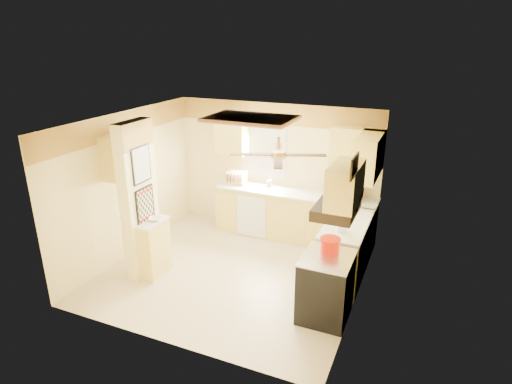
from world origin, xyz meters
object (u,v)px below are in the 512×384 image
at_px(stove, 326,286).
at_px(microwave, 344,190).
at_px(bowl, 155,219).
at_px(dutch_oven, 330,245).
at_px(kettle, 343,226).

relative_size(stove, microwave, 1.67).
xyz_separation_m(stove, bowl, (-2.78, 0.04, 0.50)).
relative_size(stove, dutch_oven, 3.26).
xyz_separation_m(dutch_oven, kettle, (0.04, 0.60, 0.03)).
height_order(bowl, dutch_oven, dutch_oven).
bearing_deg(dutch_oven, stove, -83.97).
distance_m(microwave, dutch_oven, 2.00).
bearing_deg(dutch_oven, microwave, 96.97).
bearing_deg(microwave, bowl, 31.40).
distance_m(stove, bowl, 2.82).
distance_m(microwave, bowl, 3.29).
distance_m(dutch_oven, kettle, 0.60).
relative_size(dutch_oven, kettle, 1.35).
bearing_deg(kettle, microwave, 101.50).
relative_size(microwave, bowl, 2.84).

